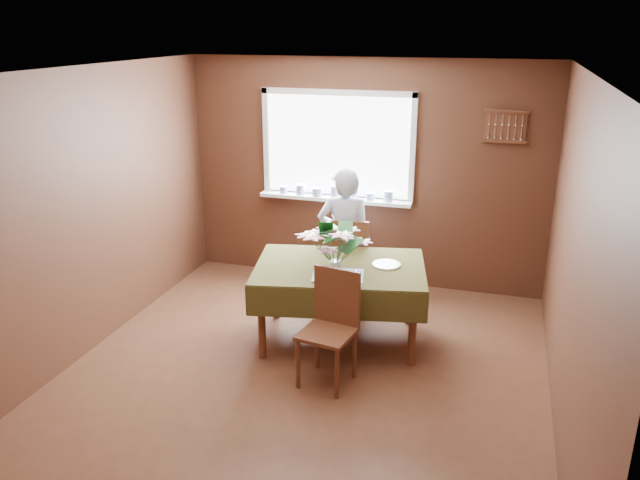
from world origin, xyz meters
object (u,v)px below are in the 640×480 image
(dining_table, at_px, (340,275))
(seated_woman, at_px, (344,240))
(chair_far, at_px, (348,260))
(flower_bouquet, at_px, (336,242))
(chair_near, at_px, (331,322))

(dining_table, bearing_deg, seated_woman, 90.00)
(chair_far, bearing_deg, flower_bouquet, 88.82)
(chair_far, distance_m, flower_bouquet, 1.05)
(dining_table, relative_size, flower_bouquet, 3.18)
(seated_woman, xyz_separation_m, flower_bouquet, (0.16, -0.92, 0.30))
(chair_far, relative_size, chair_near, 1.04)
(dining_table, xyz_separation_m, seated_woman, (-0.14, 0.69, 0.09))
(dining_table, distance_m, chair_far, 0.70)
(flower_bouquet, bearing_deg, dining_table, 94.51)
(chair_far, height_order, flower_bouquet, flower_bouquet)
(dining_table, height_order, chair_far, chair_far)
(chair_near, distance_m, seated_woman, 1.41)
(chair_near, distance_m, flower_bouquet, 0.70)
(dining_table, relative_size, chair_far, 1.73)
(chair_near, bearing_deg, seated_woman, 110.31)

